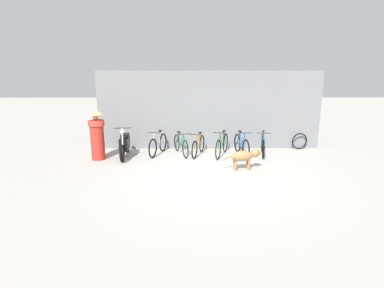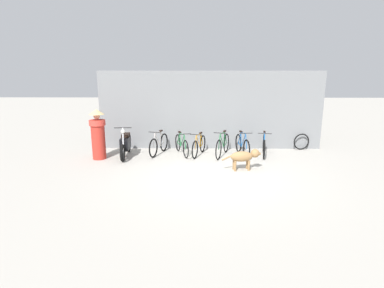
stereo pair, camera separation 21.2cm
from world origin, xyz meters
name	(u,v)px [view 1 (the left image)]	position (x,y,z in m)	size (l,w,h in m)	color
ground_plane	(216,176)	(0.00, 0.00, 0.00)	(60.00, 60.00, 0.00)	#ADA89E
shop_wall_back	(209,110)	(0.00, 3.41, 1.49)	(8.58, 0.20, 2.98)	slate
bicycle_0	(158,145)	(-1.91, 2.43, 0.36)	(0.58, 1.58, 0.89)	black
bicycle_1	(181,145)	(-1.08, 2.42, 0.35)	(0.63, 1.62, 0.83)	black
bicycle_2	(198,146)	(-0.45, 2.30, 0.34)	(0.58, 1.53, 0.83)	black
bicycle_3	(222,145)	(0.40, 2.25, 0.38)	(0.67, 1.69, 0.91)	black
bicycle_4	(241,145)	(1.11, 2.33, 0.36)	(0.46, 1.63, 0.88)	black
bicycle_5	(263,145)	(1.89, 2.34, 0.36)	(0.49, 1.63, 0.87)	black
motorcycle	(125,145)	(-3.04, 2.10, 0.44)	(0.58, 1.91, 1.11)	black
stray_dog	(245,156)	(0.92, 0.60, 0.43)	(1.22, 0.41, 0.65)	#997247
person_in_robes	(97,134)	(-3.89, 1.78, 0.89)	(0.75, 0.75, 1.72)	#B72D23
spare_tire_left	(299,141)	(3.51, 3.16, 0.32)	(0.63, 0.15, 0.64)	black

